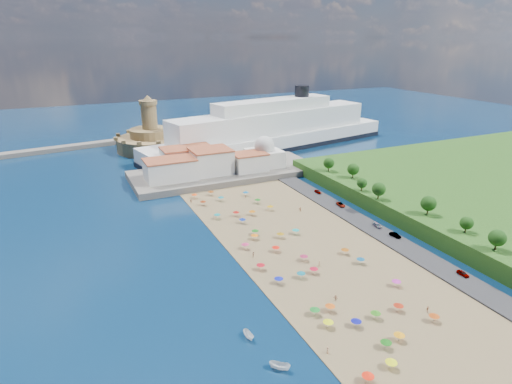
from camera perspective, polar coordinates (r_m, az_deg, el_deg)
ground at (r=143.76m, az=2.79°, el=-6.32°), size 700.00×700.00×0.00m
terrace at (r=209.13m, az=-4.08°, el=2.62°), size 90.00×36.00×3.00m
jetty at (r=235.46m, az=-12.19°, el=4.12°), size 18.00×70.00×2.40m
waterfront_buildings at (r=203.84m, az=-7.62°, el=3.91°), size 57.00×29.00×11.00m
domed_building at (r=212.96m, az=1.11°, el=5.08°), size 16.00×16.00×15.00m
fortress at (r=262.67m, az=-13.82°, el=6.85°), size 40.00×40.00×32.40m
cruise_ship at (r=258.26m, az=2.31°, el=8.10°), size 166.69×54.61×36.08m
beach_parasols at (r=133.04m, az=4.23°, el=-7.60°), size 31.82×114.61×2.20m
beachgoers at (r=140.66m, az=3.15°, el=-6.44°), size 36.54×97.39×1.90m
moored_boats at (r=96.43m, az=1.34°, el=-20.61°), size 4.89×15.69×1.74m
parked_cars at (r=160.96m, az=14.44°, el=-3.46°), size 2.79×78.06×1.36m
hillside_trees at (r=160.84m, az=19.82°, el=-0.79°), size 12.38×104.21×6.90m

